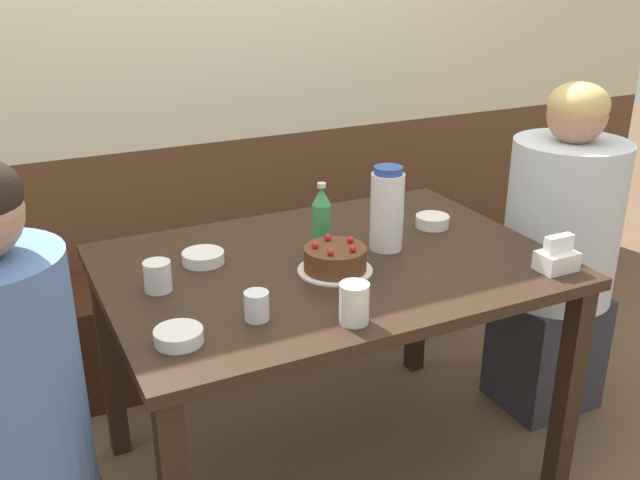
% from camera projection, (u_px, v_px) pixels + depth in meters
% --- Properties ---
extents(ground_plane, '(12.00, 12.00, 0.00)m').
position_uv_depth(ground_plane, '(329.00, 468.00, 2.39)').
color(ground_plane, brown).
extents(back_wall, '(4.80, 0.04, 2.50)m').
position_uv_depth(back_wall, '(209.00, 50.00, 2.79)').
color(back_wall, brown).
rests_on(back_wall, ground_plane).
extents(bench_seat, '(2.51, 0.38, 0.42)m').
position_uv_depth(bench_seat, '(240.00, 309.00, 3.00)').
color(bench_seat, '#381E11').
rests_on(bench_seat, ground_plane).
extents(dining_table, '(1.31, 0.92, 0.76)m').
position_uv_depth(dining_table, '(330.00, 289.00, 2.14)').
color(dining_table, black).
rests_on(dining_table, ground_plane).
extents(birthday_cake, '(0.22, 0.22, 0.09)m').
position_uv_depth(birthday_cake, '(335.00, 260.00, 2.02)').
color(birthday_cake, white).
rests_on(birthday_cake, dining_table).
extents(water_pitcher, '(0.10, 0.10, 0.26)m').
position_uv_depth(water_pitcher, '(387.00, 209.00, 2.15)').
color(water_pitcher, white).
rests_on(water_pitcher, dining_table).
extents(soju_bottle, '(0.06, 0.06, 0.21)m').
position_uv_depth(soju_bottle, '(322.00, 217.00, 2.16)').
color(soju_bottle, '#388E4C').
rests_on(soju_bottle, dining_table).
extents(napkin_holder, '(0.11, 0.08, 0.11)m').
position_uv_depth(napkin_holder, '(557.00, 257.00, 2.03)').
color(napkin_holder, white).
rests_on(napkin_holder, dining_table).
extents(bowl_soup_white, '(0.11, 0.11, 0.04)m').
position_uv_depth(bowl_soup_white, '(432.00, 221.00, 2.36)').
color(bowl_soup_white, white).
rests_on(bowl_soup_white, dining_table).
extents(bowl_rice_small, '(0.12, 0.12, 0.03)m').
position_uv_depth(bowl_rice_small, '(203.00, 257.00, 2.09)').
color(bowl_rice_small, white).
rests_on(bowl_rice_small, dining_table).
extents(bowl_side_dish, '(0.12, 0.12, 0.03)m').
position_uv_depth(bowl_side_dish, '(179.00, 336.00, 1.66)').
color(bowl_side_dish, white).
rests_on(bowl_side_dish, dining_table).
extents(glass_water_tall, '(0.06, 0.06, 0.07)m').
position_uv_depth(glass_water_tall, '(257.00, 306.00, 1.76)').
color(glass_water_tall, silver).
rests_on(glass_water_tall, dining_table).
extents(glass_tumbler_short, '(0.07, 0.07, 0.10)m').
position_uv_depth(glass_tumbler_short, '(354.00, 303.00, 1.74)').
color(glass_tumbler_short, silver).
rests_on(glass_tumbler_short, dining_table).
extents(glass_shot_small, '(0.07, 0.07, 0.08)m').
position_uv_depth(glass_shot_small, '(158.00, 276.00, 1.91)').
color(glass_shot_small, silver).
rests_on(glass_shot_small, dining_table).
extents(person_teal_shirt, '(0.39, 0.39, 1.22)m').
position_uv_depth(person_teal_shirt, '(558.00, 253.00, 2.53)').
color(person_teal_shirt, '#33333D').
rests_on(person_teal_shirt, ground_plane).
extents(person_pale_blue_shirt, '(0.34, 0.33, 1.26)m').
position_uv_depth(person_pale_blue_shirt, '(14.00, 444.00, 1.56)').
color(person_pale_blue_shirt, '#33333D').
rests_on(person_pale_blue_shirt, ground_plane).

